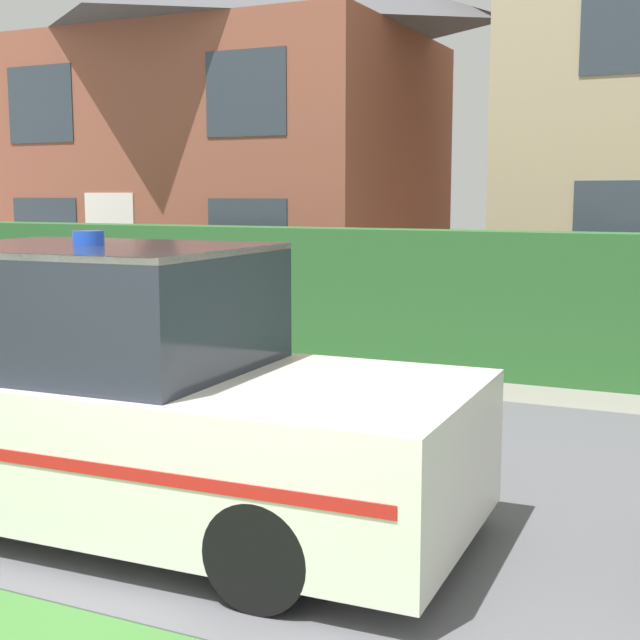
{
  "coord_description": "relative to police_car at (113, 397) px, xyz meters",
  "views": [
    {
      "loc": [
        2.19,
        -2.65,
        2.08
      ],
      "look_at": [
        -0.91,
        3.93,
        1.05
      ],
      "focal_mm": 50.0,
      "sensor_mm": 36.0,
      "label": 1
    }
  ],
  "objects": [
    {
      "name": "garden_hedge",
      "position": [
        0.06,
        5.48,
        0.03
      ],
      "size": [
        13.16,
        0.53,
        1.67
      ],
      "primitive_type": "cube",
      "color": "#2D662D",
      "rests_on": "ground"
    },
    {
      "name": "house_left",
      "position": [
        -5.44,
        10.31,
        2.7
      ],
      "size": [
        7.75,
        5.55,
        6.86
      ],
      "color": "#93513D",
      "rests_on": "ground"
    },
    {
      "name": "road_strip",
      "position": [
        1.35,
        1.58,
        -0.8
      ],
      "size": [
        28.0,
        5.4,
        0.01
      ],
      "primitive_type": "cube",
      "color": "#5B5B60",
      "rests_on": "ground"
    },
    {
      "name": "police_car",
      "position": [
        0.0,
        0.0,
        0.0
      ],
      "size": [
        4.54,
        1.89,
        1.84
      ],
      "rotation": [
        0.0,
        0.0,
        0.03
      ],
      "color": "black",
      "rests_on": "road_strip"
    },
    {
      "name": "wheelie_bin",
      "position": [
        -2.89,
        6.1,
        -0.2
      ],
      "size": [
        0.8,
        0.84,
        1.2
      ],
      "rotation": [
        0.0,
        0.0,
        0.34
      ],
      "color": "#23662D",
      "rests_on": "ground"
    }
  ]
}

